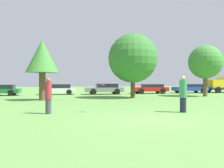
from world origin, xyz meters
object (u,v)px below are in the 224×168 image
tree_1 (42,57)px  parked_car_white (59,89)px  person_catcher (183,94)px  parked_car_blue (191,88)px  parked_car_green (1,90)px  tree_3 (205,62)px  parked_car_grey (105,89)px  frisbee (103,85)px  person_thrower (48,96)px  parked_car_red (150,88)px  tree_2 (133,58)px

tree_1 → parked_car_white: tree_1 is taller
person_catcher → parked_car_white: size_ratio=0.44×
parked_car_blue → parked_car_green: bearing=3.1°
tree_1 → tree_3: (16.24, 1.15, -0.01)m
parked_car_grey → parked_car_blue: (11.85, 0.26, -0.03)m
frisbee → parked_car_blue: size_ratio=0.05×
person_catcher → parked_car_grey: bearing=-79.9°
tree_1 → tree_3: size_ratio=0.94×
person_thrower → parked_car_grey: size_ratio=0.38×
person_catcher → parked_car_white: 18.90m
parked_car_red → parked_car_green: bearing=2.5°
person_catcher → parked_car_green: size_ratio=0.42×
person_catcher → tree_2: tree_2 is taller
parked_car_green → person_thrower: bearing=110.4°
frisbee → parked_car_blue: 23.02m
parked_car_red → tree_1: bearing=34.0°
person_thrower → parked_car_white: (1.06, 16.93, -0.24)m
parked_car_green → parked_car_white: 6.25m
parked_car_blue → tree_2: bearing=37.0°
parked_car_white → tree_2: bearing=133.8°
tree_1 → parked_car_red: bearing=31.0°
person_thrower → parked_car_white: person_thrower is taller
frisbee → parked_car_red: (9.83, 16.61, -0.74)m
tree_1 → tree_2: (8.14, 0.75, 0.15)m
tree_2 → tree_3: tree_2 is taller
person_catcher → parked_car_red: 18.50m
frisbee → parked_car_blue: frisbee is taller
tree_3 → parked_car_white: 16.56m
tree_3 → parked_car_grey: size_ratio=1.14×
tree_1 → tree_3: tree_3 is taller
person_thrower → frisbee: size_ratio=7.51×
tree_1 → parked_car_blue: (18.89, 8.00, -2.90)m
person_thrower → tree_3: (15.70, 9.74, 2.66)m
parked_car_grey → parked_car_red: parked_car_grey is taller
tree_3 → parked_car_grey: tree_3 is taller
frisbee → tree_2: size_ratio=0.04×
tree_1 → parked_car_blue: bearing=22.9°
parked_car_green → parked_car_grey: (11.68, -0.25, 0.05)m
person_catcher → parked_car_green: (-11.77, 17.72, -0.29)m
parked_car_grey → parked_car_red: size_ratio=1.00×
parked_car_red → parked_car_grey: bearing=3.7°
frisbee → parked_car_blue: (15.72, 16.80, -0.74)m
tree_2 → frisbee: bearing=-117.5°
person_thrower → parked_car_green: bearing=117.2°
parked_car_green → parked_car_red: size_ratio=0.95×
person_thrower → tree_1: size_ratio=0.35×
parked_car_white → parked_car_blue: 17.29m
person_catcher → parked_car_red: (5.86, 17.54, -0.27)m
person_thrower → parked_car_red: person_thrower is taller
person_catcher → parked_car_blue: bearing=-113.7°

